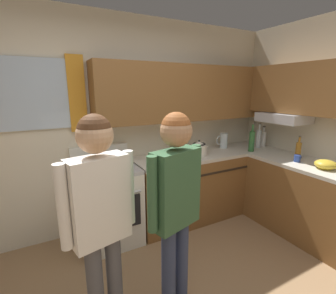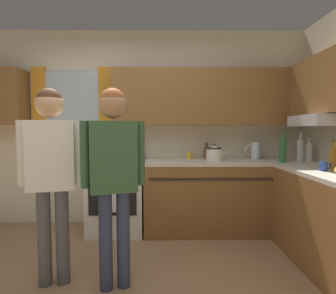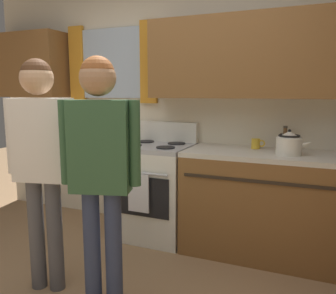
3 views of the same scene
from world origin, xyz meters
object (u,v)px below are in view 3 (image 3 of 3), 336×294
(stove_oven, at_px, (155,189))
(adult_left, at_px, (41,149))
(mug_mustard_yellow, at_px, (256,144))
(bottle_squat_brown, at_px, (285,141))
(adult_in_plaid, at_px, (100,156))
(stovetop_kettle, at_px, (289,143))

(stove_oven, distance_m, adult_left, 1.32)
(mug_mustard_yellow, height_order, adult_left, adult_left)
(bottle_squat_brown, relative_size, adult_in_plaid, 0.13)
(adult_left, height_order, adult_in_plaid, adult_left)
(stovetop_kettle, height_order, adult_left, adult_left)
(stove_oven, xyz_separation_m, stovetop_kettle, (1.21, -0.07, 0.53))
(bottle_squat_brown, height_order, adult_left, adult_left)
(bottle_squat_brown, distance_m, adult_in_plaid, 1.72)
(adult_left, bearing_deg, stovetop_kettle, 35.36)
(mug_mustard_yellow, height_order, adult_in_plaid, adult_in_plaid)
(stove_oven, bearing_deg, stovetop_kettle, -3.40)
(mug_mustard_yellow, distance_m, adult_left, 1.80)
(stovetop_kettle, relative_size, adult_left, 0.17)
(stove_oven, xyz_separation_m, bottle_squat_brown, (1.16, 0.21, 0.51))
(stove_oven, height_order, adult_in_plaid, adult_in_plaid)
(stovetop_kettle, bearing_deg, stove_oven, 176.60)
(stove_oven, relative_size, bottle_squat_brown, 5.37)
(bottle_squat_brown, xyz_separation_m, stovetop_kettle, (0.05, -0.28, 0.02))
(mug_mustard_yellow, relative_size, adult_in_plaid, 0.07)
(stove_oven, height_order, adult_left, adult_left)
(mug_mustard_yellow, distance_m, stovetop_kettle, 0.36)
(adult_left, bearing_deg, bottle_squat_brown, 42.74)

